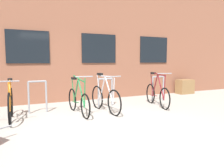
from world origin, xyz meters
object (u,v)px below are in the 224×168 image
(planter_box, at_px, (185,87))
(bicycle_green, at_px, (78,100))
(bicycle_silver, at_px, (105,98))
(bicycle_maroon, at_px, (157,94))
(bicycle_orange, at_px, (10,104))

(planter_box, bearing_deg, bicycle_green, -163.44)
(bicycle_silver, height_order, bicycle_maroon, bicycle_silver)
(bicycle_silver, xyz_separation_m, planter_box, (4.43, 1.61, -0.09))
(bicycle_silver, distance_m, bicycle_green, 0.75)
(bicycle_silver, xyz_separation_m, bicycle_orange, (-2.38, 0.17, 0.01))
(bicycle_green, distance_m, planter_box, 5.41)
(bicycle_orange, distance_m, planter_box, 6.97)
(bicycle_maroon, xyz_separation_m, bicycle_orange, (-4.17, 0.14, 0.02))
(bicycle_maroon, distance_m, bicycle_orange, 4.17)
(bicycle_green, bearing_deg, bicycle_silver, -5.09)
(bicycle_silver, relative_size, bicycle_green, 1.00)
(bicycle_silver, distance_m, bicycle_maroon, 1.78)
(bicycle_green, relative_size, bicycle_maroon, 1.02)
(bicycle_silver, bearing_deg, bicycle_orange, 175.99)
(bicycle_silver, xyz_separation_m, bicycle_maroon, (1.78, 0.02, -0.01))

